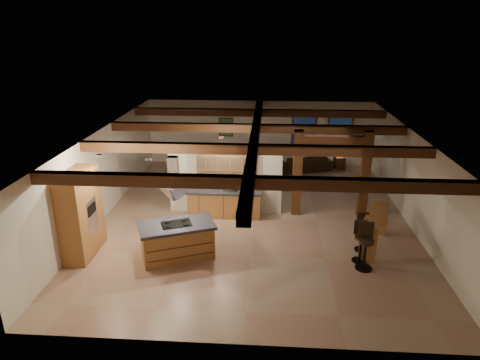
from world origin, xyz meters
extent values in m
plane|color=tan|center=(0.00, 0.00, 0.00)|extent=(12.00, 12.00, 0.00)
plane|color=beige|center=(0.00, 6.00, 1.45)|extent=(10.00, 0.00, 10.00)
plane|color=beige|center=(0.00, -6.00, 1.45)|extent=(10.00, 0.00, 10.00)
plane|color=beige|center=(-5.00, 0.00, 1.45)|extent=(0.00, 12.00, 12.00)
plane|color=beige|center=(5.00, 0.00, 1.45)|extent=(0.00, 12.00, 12.00)
plane|color=#381F12|center=(0.00, 0.00, 2.90)|extent=(12.00, 12.00, 0.00)
cube|color=#3F210F|center=(0.00, -4.00, 2.76)|extent=(10.00, 0.25, 0.28)
cube|color=#3F210F|center=(0.00, -1.30, 2.76)|extent=(10.00, 0.25, 0.28)
cube|color=#3F210F|center=(0.00, 1.30, 2.76)|extent=(10.00, 0.25, 0.28)
cube|color=#3F210F|center=(0.00, 4.00, 2.76)|extent=(10.00, 0.25, 0.28)
cube|color=#3F210F|center=(0.00, 0.00, 2.76)|extent=(0.28, 12.00, 0.28)
cube|color=#3F210F|center=(1.40, 0.50, 1.45)|extent=(0.30, 0.30, 2.90)
cube|color=#3F210F|center=(3.60, 0.50, 1.45)|extent=(0.30, 0.30, 2.90)
cube|color=#3F210F|center=(2.50, 0.50, 2.60)|extent=(2.50, 0.28, 0.28)
cube|color=beige|center=(-1.00, 0.50, 1.10)|extent=(3.80, 0.18, 2.20)
cube|color=olive|center=(-4.67, -2.60, 1.20)|extent=(0.64, 1.60, 2.40)
cube|color=silver|center=(-4.37, -2.60, 1.15)|extent=(0.06, 0.62, 0.95)
cube|color=black|center=(-4.33, -2.60, 1.35)|extent=(0.01, 0.50, 0.28)
cube|color=olive|center=(-1.00, 0.11, 0.43)|extent=(2.40, 0.60, 0.86)
cube|color=black|center=(-1.00, 0.11, 0.90)|extent=(2.50, 0.66, 0.08)
cube|color=olive|center=(-1.00, 0.32, 1.85)|extent=(1.80, 0.34, 0.95)
cube|color=silver|center=(-1.00, 0.14, 1.85)|extent=(1.74, 0.02, 0.90)
pyramid|color=silver|center=(-2.02, -2.63, 1.73)|extent=(1.10, 1.10, 0.45)
cube|color=silver|center=(-2.02, -2.63, 2.54)|extent=(0.26, 0.22, 0.73)
cube|color=#3F210F|center=(2.00, 5.94, 1.50)|extent=(1.10, 0.05, 1.70)
cube|color=black|center=(2.00, 5.91, 1.50)|extent=(0.95, 0.02, 1.55)
cube|color=#3F210F|center=(3.60, 5.94, 1.50)|extent=(1.10, 0.05, 1.70)
cube|color=black|center=(3.60, 5.91, 1.50)|extent=(0.95, 0.02, 1.55)
cube|color=#3F210F|center=(-1.50, 5.94, 1.70)|extent=(0.65, 0.04, 0.85)
cube|color=#265933|center=(-1.50, 5.92, 1.70)|extent=(0.55, 0.01, 0.75)
cylinder|color=silver|center=(-2.60, -2.80, 2.87)|extent=(0.16, 0.16, 0.03)
cylinder|color=silver|center=(-1.00, -0.50, 2.87)|extent=(0.16, 0.16, 0.03)
cylinder|color=silver|center=(-4.00, -2.50, 2.87)|extent=(0.16, 0.16, 0.03)
cube|color=olive|center=(-2.02, -2.63, 0.45)|extent=(2.12, 1.59, 0.91)
cube|color=black|center=(-2.02, -2.63, 0.95)|extent=(2.28, 1.76, 0.08)
cube|color=black|center=(-2.02, -2.63, 1.00)|extent=(0.93, 0.79, 0.02)
imported|color=#3D210F|center=(-0.76, 3.13, 0.29)|extent=(1.75, 1.12, 0.58)
imported|color=black|center=(2.02, 5.11, 0.34)|extent=(2.48, 1.54, 0.68)
imported|color=#B6B6BB|center=(-0.80, 0.11, 1.05)|extent=(0.45, 0.34, 0.23)
cube|color=olive|center=(3.51, -1.72, 1.02)|extent=(1.24, 2.04, 0.06)
cube|color=olive|center=(3.16, -2.55, 0.50)|extent=(0.45, 0.27, 1.00)
cube|color=olive|center=(3.86, -0.89, 0.50)|extent=(0.45, 0.27, 1.00)
cube|color=#3F210F|center=(3.62, 5.50, 0.26)|extent=(0.50, 0.50, 0.53)
cylinder|color=black|center=(3.62, 5.50, 0.61)|extent=(0.06, 0.06, 0.17)
cone|color=#F1CA90|center=(3.62, 5.50, 0.78)|extent=(0.30, 0.30, 0.19)
cylinder|color=black|center=(3.00, -2.93, 0.80)|extent=(0.40, 0.40, 0.08)
cube|color=black|center=(3.02, -2.74, 1.06)|extent=(0.38, 0.08, 0.45)
cylinder|color=black|center=(3.00, -2.93, 0.40)|extent=(0.07, 0.07, 0.78)
cylinder|color=black|center=(3.00, -2.93, 0.02)|extent=(0.45, 0.45, 0.03)
cylinder|color=black|center=(2.97, -2.56, 0.72)|extent=(0.36, 0.36, 0.07)
cube|color=black|center=(2.95, -2.39, 0.96)|extent=(0.34, 0.08, 0.40)
cylinder|color=black|center=(2.97, -2.56, 0.36)|extent=(0.06, 0.06, 0.70)
cylinder|color=black|center=(2.97, -2.56, 0.02)|extent=(0.40, 0.40, 0.03)
cylinder|color=black|center=(3.14, -1.94, 0.69)|extent=(0.35, 0.35, 0.07)
cube|color=black|center=(3.13, -1.78, 0.92)|extent=(0.33, 0.06, 0.39)
cylinder|color=black|center=(3.14, -1.94, 0.35)|extent=(0.06, 0.06, 0.68)
cylinder|color=black|center=(3.14, -1.94, 0.02)|extent=(0.39, 0.39, 0.03)
cube|color=#3F210F|center=(-1.11, 2.33, 0.40)|extent=(0.48, 0.48, 0.05)
cube|color=#3F210F|center=(-1.18, 2.50, 0.73)|extent=(0.36, 0.18, 0.67)
cylinder|color=#3F210F|center=(-1.20, 2.13, 0.19)|extent=(0.04, 0.04, 0.37)
cylinder|color=#3F210F|center=(-0.92, 2.24, 0.19)|extent=(0.04, 0.04, 0.37)
cylinder|color=#3F210F|center=(-1.31, 2.41, 0.19)|extent=(0.04, 0.04, 0.37)
cylinder|color=#3F210F|center=(-1.03, 2.52, 0.19)|extent=(0.04, 0.04, 0.37)
cube|color=#3F210F|center=(-1.56, 3.49, 0.40)|extent=(0.48, 0.48, 0.05)
cube|color=#3F210F|center=(-1.50, 3.31, 0.73)|extent=(0.36, 0.18, 0.67)
cylinder|color=#3F210F|center=(-1.48, 3.68, 0.19)|extent=(0.04, 0.04, 0.37)
cylinder|color=#3F210F|center=(-1.76, 3.57, 0.19)|extent=(0.04, 0.04, 0.37)
cylinder|color=#3F210F|center=(-1.37, 3.40, 0.19)|extent=(0.04, 0.04, 0.37)
cylinder|color=#3F210F|center=(-1.65, 3.29, 0.19)|extent=(0.04, 0.04, 0.37)
cube|color=#3F210F|center=(-0.53, 2.55, 0.40)|extent=(0.48, 0.48, 0.05)
cube|color=#3F210F|center=(-0.60, 2.73, 0.73)|extent=(0.36, 0.18, 0.67)
cylinder|color=#3F210F|center=(-0.62, 2.36, 0.19)|extent=(0.04, 0.04, 0.37)
cylinder|color=#3F210F|center=(-0.34, 2.47, 0.19)|extent=(0.04, 0.04, 0.37)
cylinder|color=#3F210F|center=(-0.73, 2.64, 0.19)|extent=(0.04, 0.04, 0.37)
cylinder|color=#3F210F|center=(-0.45, 2.75, 0.19)|extent=(0.04, 0.04, 0.37)
cube|color=#3F210F|center=(-0.98, 3.71, 0.40)|extent=(0.48, 0.48, 0.05)
cube|color=#3F210F|center=(-0.92, 3.54, 0.73)|extent=(0.36, 0.18, 0.67)
cylinder|color=#3F210F|center=(-0.90, 3.91, 0.19)|extent=(0.04, 0.04, 0.37)
cylinder|color=#3F210F|center=(-1.18, 3.80, 0.19)|extent=(0.04, 0.04, 0.37)
cylinder|color=#3F210F|center=(-0.79, 3.63, 0.19)|extent=(0.04, 0.04, 0.37)
cylinder|color=#3F210F|center=(-1.07, 3.52, 0.19)|extent=(0.04, 0.04, 0.37)
cube|color=#3F210F|center=(0.05, 2.78, 0.40)|extent=(0.48, 0.48, 0.05)
cube|color=#3F210F|center=(-0.02, 2.95, 0.73)|extent=(0.36, 0.18, 0.67)
cylinder|color=#3F210F|center=(-0.04, 2.59, 0.19)|extent=(0.04, 0.04, 0.37)
cylinder|color=#3F210F|center=(0.24, 2.69, 0.19)|extent=(0.04, 0.04, 0.37)
cylinder|color=#3F210F|center=(-0.15, 2.87, 0.19)|extent=(0.04, 0.04, 0.37)
cylinder|color=#3F210F|center=(0.13, 2.98, 0.19)|extent=(0.04, 0.04, 0.37)
cube|color=#3F210F|center=(-0.41, 3.94, 0.40)|extent=(0.48, 0.48, 0.05)
cube|color=#3F210F|center=(-0.34, 3.76, 0.73)|extent=(0.36, 0.18, 0.67)
cylinder|color=#3F210F|center=(-0.32, 4.13, 0.19)|extent=(0.04, 0.04, 0.37)
cylinder|color=#3F210F|center=(-0.60, 4.02, 0.19)|extent=(0.04, 0.04, 0.37)
cylinder|color=#3F210F|center=(-0.21, 3.85, 0.19)|extent=(0.04, 0.04, 0.37)
cylinder|color=#3F210F|center=(-0.49, 3.74, 0.19)|extent=(0.04, 0.04, 0.37)
camera|label=1|loc=(0.41, -12.95, 6.09)|focal=32.00mm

